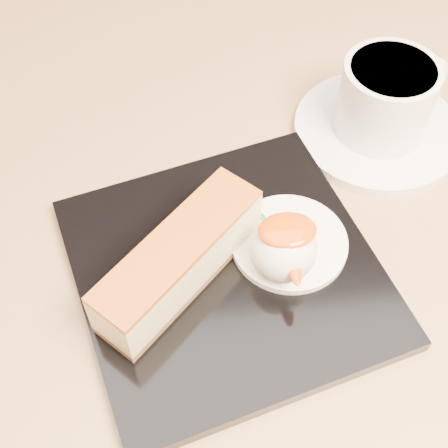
{
  "coord_description": "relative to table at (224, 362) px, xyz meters",
  "views": [
    {
      "loc": [
        -0.03,
        -0.25,
        1.13
      ],
      "look_at": [
        0.0,
        0.02,
        0.76
      ],
      "focal_mm": 50.0,
      "sensor_mm": 36.0,
      "label": 1
    }
  ],
  "objects": [
    {
      "name": "table",
      "position": [
        0.0,
        0.0,
        0.0
      ],
      "size": [
        0.8,
        0.8,
        0.72
      ],
      "color": "black",
      "rests_on": "ground"
    },
    {
      "name": "dessert_plate",
      "position": [
        0.0,
        0.0,
        0.16
      ],
      "size": [
        0.27,
        0.27,
        0.01
      ],
      "primitive_type": "cube",
      "rotation": [
        0.0,
        0.0,
        0.26
      ],
      "color": "black",
      "rests_on": "table"
    },
    {
      "name": "cheesecake",
      "position": [
        -0.03,
        -0.0,
        0.19
      ],
      "size": [
        0.13,
        0.13,
        0.05
      ],
      "rotation": [
        0.0,
        0.0,
        0.79
      ],
      "color": "brown",
      "rests_on": "dessert_plate"
    },
    {
      "name": "cream_smear",
      "position": [
        0.05,
        0.02,
        0.17
      ],
      "size": [
        0.09,
        0.09,
        0.01
      ],
      "primitive_type": "cylinder",
      "color": "white",
      "rests_on": "dessert_plate"
    },
    {
      "name": "ice_cream_scoop",
      "position": [
        0.04,
        -0.0,
        0.19
      ],
      "size": [
        0.05,
        0.05,
        0.05
      ],
      "primitive_type": "sphere",
      "color": "white",
      "rests_on": "cream_smear"
    },
    {
      "name": "mango_sauce",
      "position": [
        0.04,
        -0.0,
        0.21
      ],
      "size": [
        0.04,
        0.03,
        0.01
      ],
      "primitive_type": "ellipsoid",
      "color": "#DB4906",
      "rests_on": "ice_cream_scoop"
    },
    {
      "name": "mint_sprig",
      "position": [
        0.02,
        0.04,
        0.17
      ],
      "size": [
        0.03,
        0.02,
        0.0
      ],
      "color": "#2C8730",
      "rests_on": "cream_smear"
    },
    {
      "name": "saucer",
      "position": [
        0.16,
        0.14,
        0.16
      ],
      "size": [
        0.15,
        0.15,
        0.01
      ],
      "primitive_type": "cylinder",
      "color": "white",
      "rests_on": "table"
    },
    {
      "name": "coffee_cup",
      "position": [
        0.16,
        0.14,
        0.2
      ],
      "size": [
        0.11,
        0.08,
        0.07
      ],
      "rotation": [
        0.0,
        0.0,
        0.42
      ],
      "color": "white",
      "rests_on": "saucer"
    }
  ]
}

